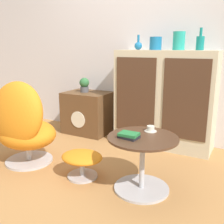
{
  "coord_description": "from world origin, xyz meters",
  "views": [
    {
      "loc": [
        1.35,
        -1.84,
        1.19
      ],
      "look_at": [
        0.13,
        0.41,
        0.55
      ],
      "focal_mm": 42.0,
      "sensor_mm": 36.0,
      "label": 1
    }
  ],
  "objects_px": {
    "vase_leftmost": "(138,45)",
    "vase_rightmost": "(200,42)",
    "vase_inner_right": "(179,41)",
    "book_stack": "(129,135)",
    "sideboard": "(164,99)",
    "tv_console": "(88,113)",
    "coffee_table": "(142,160)",
    "ottoman": "(82,160)",
    "potted_plant": "(84,85)",
    "vase_inner_left": "(156,43)",
    "teacup": "(151,129)",
    "egg_chair": "(22,125)"
  },
  "relations": [
    {
      "from": "vase_leftmost",
      "to": "vase_rightmost",
      "type": "relative_size",
      "value": 0.74
    },
    {
      "from": "vase_inner_right",
      "to": "book_stack",
      "type": "xyz_separation_m",
      "value": [
        -0.05,
        -1.19,
        -0.76
      ]
    },
    {
      "from": "sideboard",
      "to": "tv_console",
      "type": "height_order",
      "value": "sideboard"
    },
    {
      "from": "coffee_table",
      "to": "vase_inner_right",
      "type": "xyz_separation_m",
      "value": [
        -0.04,
        1.11,
        0.98
      ]
    },
    {
      "from": "ottoman",
      "to": "book_stack",
      "type": "height_order",
      "value": "book_stack"
    },
    {
      "from": "potted_plant",
      "to": "coffee_table",
      "type": "bearing_deg",
      "value": -39.58
    },
    {
      "from": "ottoman",
      "to": "coffee_table",
      "type": "xyz_separation_m",
      "value": [
        0.57,
        0.06,
        0.1
      ]
    },
    {
      "from": "vase_rightmost",
      "to": "coffee_table",
      "type": "bearing_deg",
      "value": -99.79
    },
    {
      "from": "tv_console",
      "to": "potted_plant",
      "type": "bearing_deg",
      "value": 179.09
    },
    {
      "from": "vase_inner_left",
      "to": "book_stack",
      "type": "bearing_deg",
      "value": -79.44
    },
    {
      "from": "book_stack",
      "to": "coffee_table",
      "type": "bearing_deg",
      "value": 42.79
    },
    {
      "from": "vase_rightmost",
      "to": "ottoman",
      "type": "bearing_deg",
      "value": -123.17
    },
    {
      "from": "vase_leftmost",
      "to": "potted_plant",
      "type": "relative_size",
      "value": 0.87
    },
    {
      "from": "sideboard",
      "to": "vase_rightmost",
      "type": "height_order",
      "value": "vase_rightmost"
    },
    {
      "from": "teacup",
      "to": "book_stack",
      "type": "xyz_separation_m",
      "value": [
        -0.09,
        -0.24,
        0.0
      ]
    },
    {
      "from": "coffee_table",
      "to": "vase_inner_left",
      "type": "height_order",
      "value": "vase_inner_left"
    },
    {
      "from": "egg_chair",
      "to": "vase_leftmost",
      "type": "bearing_deg",
      "value": 58.66
    },
    {
      "from": "sideboard",
      "to": "vase_rightmost",
      "type": "bearing_deg",
      "value": 0.61
    },
    {
      "from": "egg_chair",
      "to": "vase_inner_left",
      "type": "height_order",
      "value": "vase_inner_left"
    },
    {
      "from": "egg_chair",
      "to": "potted_plant",
      "type": "xyz_separation_m",
      "value": [
        -0.04,
        1.19,
        0.26
      ]
    },
    {
      "from": "egg_chair",
      "to": "sideboard",
      "type": "bearing_deg",
      "value": 47.78
    },
    {
      "from": "tv_console",
      "to": "coffee_table",
      "type": "distance_m",
      "value": 1.66
    },
    {
      "from": "tv_console",
      "to": "book_stack",
      "type": "xyz_separation_m",
      "value": [
        1.18,
        -1.16,
        0.21
      ]
    },
    {
      "from": "coffee_table",
      "to": "vase_rightmost",
      "type": "bearing_deg",
      "value": 80.21
    },
    {
      "from": "vase_rightmost",
      "to": "teacup",
      "type": "distance_m",
      "value": 1.21
    },
    {
      "from": "egg_chair",
      "to": "book_stack",
      "type": "xyz_separation_m",
      "value": [
        1.18,
        0.02,
        0.07
      ]
    },
    {
      "from": "ottoman",
      "to": "teacup",
      "type": "distance_m",
      "value": 0.7
    },
    {
      "from": "book_stack",
      "to": "egg_chair",
      "type": "bearing_deg",
      "value": -178.87
    },
    {
      "from": "vase_inner_left",
      "to": "ottoman",
      "type": "bearing_deg",
      "value": -102.67
    },
    {
      "from": "tv_console",
      "to": "sideboard",
      "type": "bearing_deg",
      "value": 1.08
    },
    {
      "from": "potted_plant",
      "to": "teacup",
      "type": "xyz_separation_m",
      "value": [
        1.31,
        -0.92,
        -0.19
      ]
    },
    {
      "from": "coffee_table",
      "to": "book_stack",
      "type": "height_order",
      "value": "book_stack"
    },
    {
      "from": "ottoman",
      "to": "vase_inner_left",
      "type": "relative_size",
      "value": 2.66
    },
    {
      "from": "vase_inner_right",
      "to": "vase_rightmost",
      "type": "distance_m",
      "value": 0.23
    },
    {
      "from": "egg_chair",
      "to": "book_stack",
      "type": "height_order",
      "value": "egg_chair"
    },
    {
      "from": "vase_inner_left",
      "to": "vase_rightmost",
      "type": "xyz_separation_m",
      "value": [
        0.5,
        -0.0,
        0.01
      ]
    },
    {
      "from": "ottoman",
      "to": "teacup",
      "type": "xyz_separation_m",
      "value": [
        0.58,
        0.22,
        0.32
      ]
    },
    {
      "from": "tv_console",
      "to": "ottoman",
      "type": "distance_m",
      "value": 1.34
    },
    {
      "from": "sideboard",
      "to": "book_stack",
      "type": "xyz_separation_m",
      "value": [
        0.08,
        -1.18,
        -0.08
      ]
    },
    {
      "from": "vase_rightmost",
      "to": "sideboard",
      "type": "bearing_deg",
      "value": -179.39
    },
    {
      "from": "sideboard",
      "to": "coffee_table",
      "type": "distance_m",
      "value": 1.16
    },
    {
      "from": "vase_leftmost",
      "to": "vase_rightmost",
      "type": "distance_m",
      "value": 0.72
    },
    {
      "from": "egg_chair",
      "to": "book_stack",
      "type": "relative_size",
      "value": 5.4
    },
    {
      "from": "coffee_table",
      "to": "book_stack",
      "type": "relative_size",
      "value": 3.53
    },
    {
      "from": "coffee_table",
      "to": "vase_rightmost",
      "type": "distance_m",
      "value": 1.48
    },
    {
      "from": "vase_inner_right",
      "to": "teacup",
      "type": "bearing_deg",
      "value": -87.22
    },
    {
      "from": "teacup",
      "to": "book_stack",
      "type": "relative_size",
      "value": 0.64
    },
    {
      "from": "sideboard",
      "to": "ottoman",
      "type": "height_order",
      "value": "sideboard"
    },
    {
      "from": "coffee_table",
      "to": "vase_inner_right",
      "type": "bearing_deg",
      "value": 92.06
    },
    {
      "from": "ottoman",
      "to": "potted_plant",
      "type": "bearing_deg",
      "value": 122.79
    }
  ]
}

